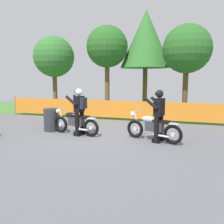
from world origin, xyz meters
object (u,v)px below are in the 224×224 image
motorcycle_lead (75,122)px  rider_lead (79,109)px  oil_drum (51,120)px  rider_trailing (159,114)px  motorcycle_trailing (153,127)px

motorcycle_lead → rider_lead: bearing=-179.5°
motorcycle_lead → oil_drum: 1.19m
rider_lead → rider_trailing: bearing=-171.0°
motorcycle_trailing → rider_lead: 2.68m
motorcycle_lead → rider_trailing: bearing=-171.6°
motorcycle_lead → rider_trailing: (3.03, -0.10, 0.46)m
rider_lead → rider_trailing: 2.81m
rider_lead → oil_drum: bearing=-2.8°
rider_lead → motorcycle_trailing: bearing=-169.7°
rider_trailing → rider_lead: bearing=18.5°
motorcycle_lead → motorcycle_trailing: motorcycle_trailing is taller
motorcycle_trailing → rider_trailing: size_ratio=1.14×
motorcycle_lead → rider_trailing: size_ratio=1.17×
oil_drum → rider_trailing: bearing=-5.2°
motorcycle_trailing → rider_lead: size_ratio=1.14×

